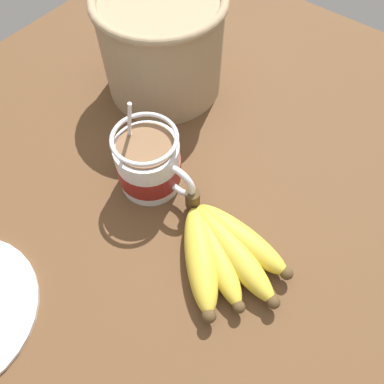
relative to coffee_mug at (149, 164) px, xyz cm
name	(u,v)px	position (x,y,z in cm)	size (l,w,h in cm)	color
table	(206,214)	(8.99, 1.35, -6.22)	(107.12, 107.12, 3.90)	brown
coffee_mug	(149,164)	(0.00, 0.00, 0.00)	(12.68, 9.07, 14.82)	silver
banana_bunch	(222,250)	(15.02, -3.36, -2.40)	(17.76, 14.07, 4.24)	#4C381E
woven_basket	(162,43)	(-11.66, 16.92, 4.16)	(20.26, 20.26, 16.18)	tan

